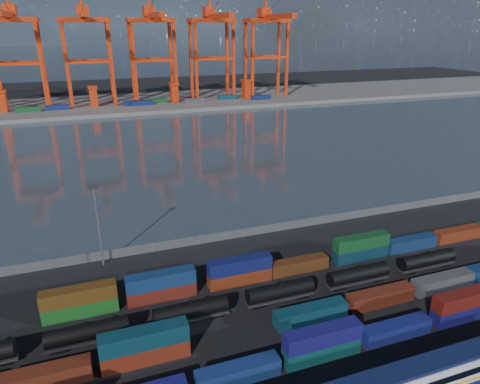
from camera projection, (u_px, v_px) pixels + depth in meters
name	position (u px, v px, depth m)	size (l,w,h in m)	color
ground	(301.00, 310.00, 70.71)	(700.00, 700.00, 0.00)	black
harbor_water	(174.00, 149.00, 162.78)	(700.00, 700.00, 0.00)	#323F48
far_quay	(138.00, 103.00, 254.51)	(700.00, 70.00, 2.00)	#514F4C
container_row_south	(196.00, 379.00, 54.29)	(139.06, 2.34, 4.98)	#45474A
container_row_mid	(361.00, 299.00, 70.48)	(129.37, 2.48, 5.29)	navy
container_row_north	(245.00, 272.00, 77.80)	(140.70, 2.39, 5.10)	navy
tanker_string	(191.00, 311.00, 67.52)	(105.24, 2.63, 3.76)	black
waterfront_fence	(243.00, 233.00, 94.90)	(160.12, 0.12, 2.20)	#595B5E
yard_light_mast	(98.00, 222.00, 80.70)	(1.60, 0.40, 16.60)	slate
gantry_cranes	(119.00, 30.00, 231.49)	(201.00, 49.93, 67.61)	red
quay_containers	(121.00, 104.00, 237.46)	(172.58, 10.99, 2.60)	navy
straddle_carriers	(135.00, 94.00, 242.47)	(140.00, 7.00, 11.10)	red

